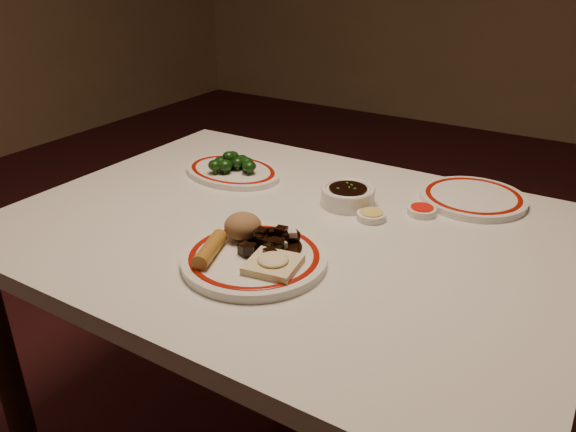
# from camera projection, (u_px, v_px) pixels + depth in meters

# --- Properties ---
(dining_table) EXTENTS (1.20, 0.90, 0.75)m
(dining_table) POSITION_uv_depth(u_px,v_px,m) (288.00, 261.00, 1.25)
(dining_table) COLOR silver
(dining_table) RESTS_ON ground
(main_plate) EXTENTS (0.29, 0.29, 0.02)m
(main_plate) POSITION_uv_depth(u_px,v_px,m) (254.00, 258.00, 1.05)
(main_plate) COLOR white
(main_plate) RESTS_ON dining_table
(rice_mound) EXTENTS (0.07, 0.07, 0.05)m
(rice_mound) POSITION_uv_depth(u_px,v_px,m) (243.00, 226.00, 1.10)
(rice_mound) COLOR #976D47
(rice_mound) RESTS_ON main_plate
(spring_roll) EXTENTS (0.06, 0.11, 0.03)m
(spring_roll) POSITION_uv_depth(u_px,v_px,m) (210.00, 249.00, 1.04)
(spring_roll) COLOR #B47B2C
(spring_roll) RESTS_ON main_plate
(fried_wonton) EXTENTS (0.10, 0.10, 0.03)m
(fried_wonton) POSITION_uv_depth(u_px,v_px,m) (273.00, 263.00, 1.00)
(fried_wonton) COLOR beige
(fried_wonton) RESTS_ON main_plate
(stirfry_heap) EXTENTS (0.12, 0.12, 0.03)m
(stirfry_heap) POSITION_uv_depth(u_px,v_px,m) (269.00, 244.00, 1.07)
(stirfry_heap) COLOR black
(stirfry_heap) RESTS_ON main_plate
(broccoli_plate) EXTENTS (0.30, 0.27, 0.02)m
(broccoli_plate) POSITION_uv_depth(u_px,v_px,m) (233.00, 171.00, 1.47)
(broccoli_plate) COLOR white
(broccoli_plate) RESTS_ON dining_table
(broccoli_pile) EXTENTS (0.13, 0.11, 0.05)m
(broccoli_pile) POSITION_uv_depth(u_px,v_px,m) (232.00, 161.00, 1.45)
(broccoli_pile) COLOR #23471C
(broccoli_pile) RESTS_ON broccoli_plate
(soy_bowl) EXTENTS (0.12, 0.12, 0.04)m
(soy_bowl) POSITION_uv_depth(u_px,v_px,m) (348.00, 196.00, 1.29)
(soy_bowl) COLOR white
(soy_bowl) RESTS_ON dining_table
(sweet_sour_dish) EXTENTS (0.06, 0.06, 0.02)m
(sweet_sour_dish) POSITION_uv_depth(u_px,v_px,m) (422.00, 211.00, 1.25)
(sweet_sour_dish) COLOR white
(sweet_sour_dish) RESTS_ON dining_table
(mustard_dish) EXTENTS (0.06, 0.06, 0.02)m
(mustard_dish) POSITION_uv_depth(u_px,v_px,m) (371.00, 216.00, 1.22)
(mustard_dish) COLOR white
(mustard_dish) RESTS_ON dining_table
(far_plate) EXTENTS (0.31, 0.31, 0.02)m
(far_plate) POSITION_uv_depth(u_px,v_px,m) (473.00, 198.00, 1.31)
(far_plate) COLOR white
(far_plate) RESTS_ON dining_table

